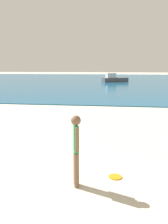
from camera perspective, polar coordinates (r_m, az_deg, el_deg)
water at (r=44.90m, az=6.35°, el=7.74°), size 160.00×60.00×0.06m
person_standing at (r=4.92m, az=-1.93°, el=-8.38°), size 0.20×0.34×1.53m
frisbee at (r=5.65m, az=7.53°, el=-15.23°), size 0.30×0.30×0.03m
boat_far at (r=38.19m, az=7.27°, el=7.93°), size 4.26×3.01×1.40m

